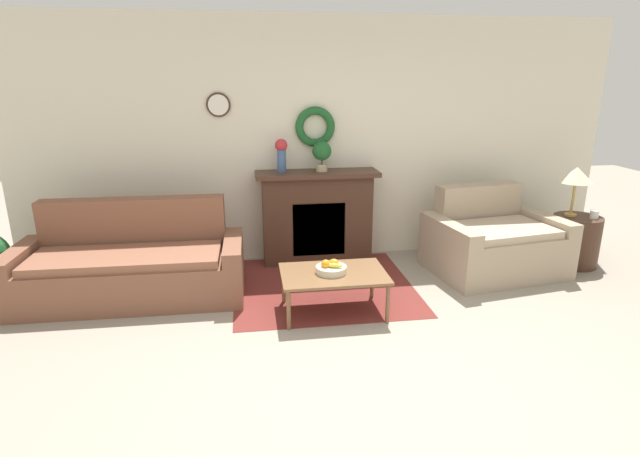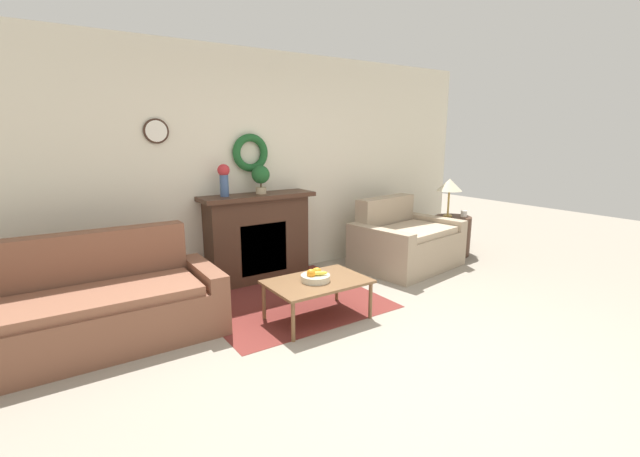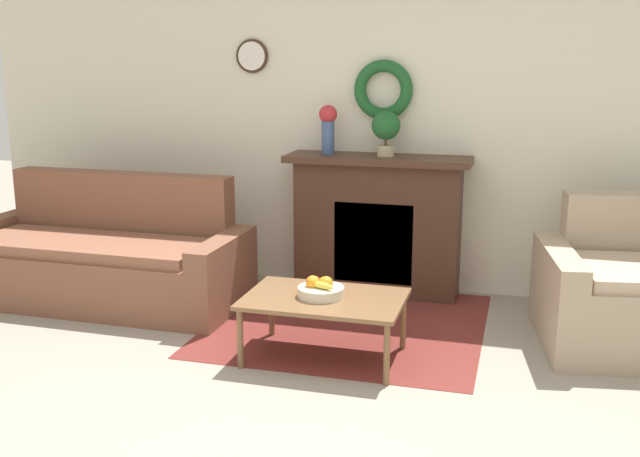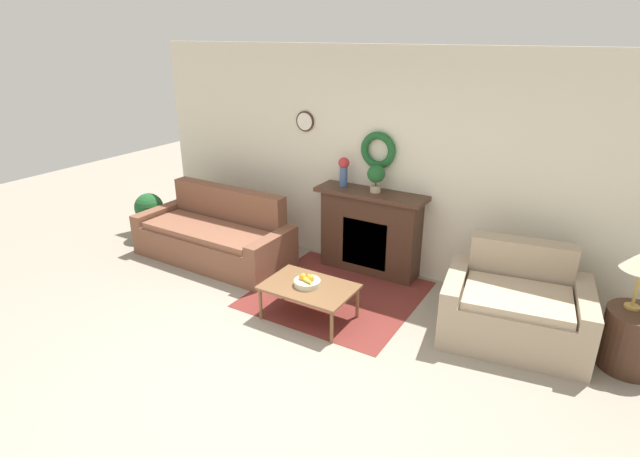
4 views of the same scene
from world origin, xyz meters
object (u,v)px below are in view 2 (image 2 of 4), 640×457
coffee_table (317,284)px  side_table_by_loveseat (452,235)px  couch_left (88,310)px  loveseat_right (405,243)px  table_lamp (450,186)px  potted_plant_on_mantel (261,176)px  fruit_bowl (315,276)px  mug (464,214)px  fireplace (258,237)px  vase_on_mantel_left (224,178)px

coffee_table → side_table_by_loveseat: (2.90, 0.79, -0.07)m
couch_left → loveseat_right: bearing=2.4°
loveseat_right → table_lamp: table_lamp is taller
side_table_by_loveseat → potted_plant_on_mantel: potted_plant_on_mantel is taller
fruit_bowl → side_table_by_loveseat: (2.93, 0.78, -0.15)m
mug → potted_plant_on_mantel: (-2.92, 0.64, 0.64)m
fireplace → couch_left: size_ratio=0.64×
side_table_by_loveseat → potted_plant_on_mantel: size_ratio=1.71×
table_lamp → potted_plant_on_mantel: potted_plant_on_mantel is taller
mug → couch_left: bearing=-179.3°
couch_left → coffee_table: size_ratio=2.27×
fireplace → couch_left: (-1.91, -0.71, -0.22)m
vase_on_mantel_left → fruit_bowl: bearing=-76.7°
fireplace → vase_on_mantel_left: 0.83m
couch_left → vase_on_mantel_left: size_ratio=5.89×
couch_left → potted_plant_on_mantel: potted_plant_on_mantel is taller
loveseat_right → coffee_table: 2.05m
mug → vase_on_mantel_left: 3.49m
loveseat_right → potted_plant_on_mantel: bearing=153.2°
fruit_bowl → couch_left: bearing=160.9°
side_table_by_loveseat → table_lamp: (-0.06, 0.05, 0.73)m
side_table_by_loveseat → mug: mug is taller
fireplace → fruit_bowl: 1.36m
fireplace → mug: size_ratio=15.21×
potted_plant_on_mantel → side_table_by_loveseat: bearing=-11.1°
potted_plant_on_mantel → fireplace: bearing=164.7°
side_table_by_loveseat → table_lamp: bearing=141.3°
fruit_bowl → loveseat_right: bearing=21.3°
fruit_bowl → potted_plant_on_mantel: 1.57m
side_table_by_loveseat → vase_on_mantel_left: bearing=170.0°
table_lamp → loveseat_right: bearing=-174.8°
coffee_table → fireplace: bearing=88.1°
couch_left → mug: couch_left is taller
side_table_by_loveseat → vase_on_mantel_left: vase_on_mantel_left is taller
couch_left → potted_plant_on_mantel: 2.29m
loveseat_right → side_table_by_loveseat: (1.00, 0.03, -0.04)m
fireplace → potted_plant_on_mantel: potted_plant_on_mantel is taller
table_lamp → coffee_table: bearing=-163.5°
couch_left → loveseat_right: 3.77m
fireplace → loveseat_right: size_ratio=0.93×
fireplace → fruit_bowl: size_ratio=4.94×
table_lamp → potted_plant_on_mantel: bearing=169.7°
table_lamp → mug: 0.47m
fireplace → mug: bearing=-12.4°
fruit_bowl → coffee_table: bearing=-4.6°
mug → vase_on_mantel_left: vase_on_mantel_left is taller
loveseat_right → side_table_by_loveseat: bearing=-7.0°
couch_left → mug: 4.89m
loveseat_right → coffee_table: size_ratio=1.57×
fireplace → side_table_by_loveseat: size_ratio=2.41×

